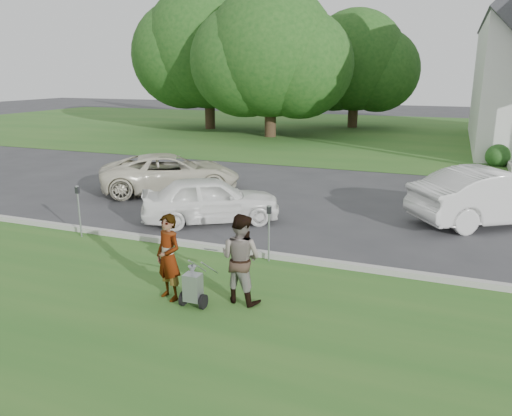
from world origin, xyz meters
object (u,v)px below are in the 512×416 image
Objects in this scene: tree_left at (271,58)px; car_b at (211,199)px; striping_cart at (193,288)px; person_right at (241,259)px; car_d at (496,196)px; tree_far at (208,51)px; tree_back at (355,65)px; car_a at (171,173)px; parking_meter_near at (269,227)px; person_left at (169,258)px; parking_meter_far at (79,205)px.

car_b is at bearing -74.97° from tree_left.
car_b is at bearing 112.22° from striping_cart.
person_right is 8.71m from car_d.
car_d is at bearing -46.01° from tree_far.
tree_back is 1.98× the size of car_d.
parking_meter_near is at bearing -166.78° from car_a.
tree_far is at bearing 137.51° from person_left.
parking_meter_far is (-4.10, 2.36, 0.04)m from person_left.
tree_back is 2.44× the size of car_b.
tree_back is (4.00, 8.00, -0.38)m from tree_left.
car_b reaches higher than parking_meter_near.
person_right is (0.72, 0.54, 0.48)m from striping_cart.
parking_meter_near is (3.81, -29.64, -3.89)m from tree_back.
tree_left is 6.23× the size of person_right.
car_a is 4.21m from car_b.
tree_left is at bearing -16.85° from car_b.
parking_meter_far is at bearing 102.80° from car_b.
striping_cart is (13.31, -27.30, -5.32)m from tree_far.
tree_far is at bearing -11.31° from car_a.
tree_far is 11.22m from tree_back.
tree_left is 2.16× the size of car_a.
car_b is (-1.56, 4.88, -0.16)m from person_left.
parking_meter_far is at bearing -178.28° from parking_meter_near.
person_right is at bearing -179.39° from car_b.
person_right reaches higher than car_a.
person_right is at bearing -84.17° from parking_meter_near.
striping_cart is 0.55× the size of person_right.
striping_cart is 0.71× the size of parking_meter_near.
car_b is at bearing 130.06° from person_left.
car_d reaches higher than parking_meter_far.
tree_back is 1.95× the size of car_a.
striping_cart is 9.57m from car_d.
parking_meter_far is at bearing -10.16° from person_right.
tree_far is 1.21× the size of tree_back.
striping_cart is (7.31, -24.30, -4.73)m from tree_left.
person_right is at bearing 39.50° from person_left.
car_b is at bearing -63.36° from tree_far.
car_d is (10.67, -0.08, 0.11)m from car_a.
person_left is 0.42× the size of car_b.
person_left is 9.79m from car_d.
tree_back reaches higher than person_left.
person_left is 1.25× the size of parking_meter_near.
car_a is at bearing 54.82° from car_d.
parking_meter_near is 3.55m from car_b.
tree_back is at bearing 87.37° from parking_meter_far.
parking_meter_near is at bearing 101.45° from car_d.
car_a is at bearing 143.05° from person_left.
parking_meter_near is 0.96× the size of parking_meter_far.
tree_left is 22.36m from parking_meter_far.
tree_far is 25.43m from car_b.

